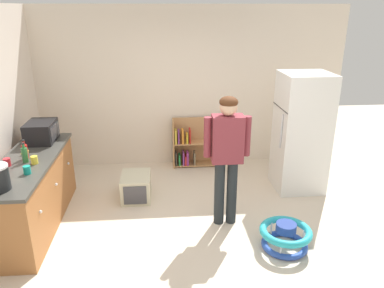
{
  "coord_description": "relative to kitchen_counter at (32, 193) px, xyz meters",
  "views": [
    {
      "loc": [
        -0.54,
        -3.94,
        2.65
      ],
      "look_at": [
        -0.16,
        0.49,
        1.0
      ],
      "focal_mm": 34.72,
      "sensor_mm": 36.0,
      "label": 1
    }
  ],
  "objects": [
    {
      "name": "ground_plane",
      "position": [
        2.2,
        -0.39,
        -0.45
      ],
      "size": [
        12.0,
        12.0,
        0.0
      ],
      "primitive_type": "plane",
      "color": "beige",
      "rests_on": "ground"
    },
    {
      "name": "back_wall",
      "position": [
        2.2,
        1.94,
        0.9
      ],
      "size": [
        5.2,
        0.06,
        2.7
      ],
      "primitive_type": "cube",
      "color": "beige",
      "rests_on": "ground"
    },
    {
      "name": "kitchen_counter",
      "position": [
        0.0,
        0.0,
        0.0
      ],
      "size": [
        0.65,
        2.04,
        0.9
      ],
      "color": "#A36535",
      "rests_on": "ground"
    },
    {
      "name": "refrigerator",
      "position": [
        3.73,
        0.76,
        0.44
      ],
      "size": [
        0.73,
        0.68,
        1.78
      ],
      "color": "white",
      "rests_on": "ground"
    },
    {
      "name": "bookshelf",
      "position": [
        2.18,
        1.76,
        -0.08
      ],
      "size": [
        0.8,
        0.28,
        0.85
      ],
      "color": "tan",
      "rests_on": "ground"
    },
    {
      "name": "standing_person",
      "position": [
        2.44,
        -0.16,
        0.57
      ],
      "size": [
        0.57,
        0.22,
        1.68
      ],
      "color": "#22282B",
      "rests_on": "ground"
    },
    {
      "name": "baby_walker",
      "position": [
        3.05,
        -0.77,
        -0.29
      ],
      "size": [
        0.6,
        0.6,
        0.32
      ],
      "color": "blue",
      "rests_on": "ground"
    },
    {
      "name": "pet_carrier",
      "position": [
        1.26,
        0.61,
        -0.27
      ],
      "size": [
        0.42,
        0.55,
        0.36
      ],
      "color": "beige",
      "rests_on": "ground"
    },
    {
      "name": "microwave",
      "position": [
        0.01,
        0.67,
        0.59
      ],
      "size": [
        0.37,
        0.48,
        0.28
      ],
      "color": "black",
      "rests_on": "kitchen_counter"
    },
    {
      "name": "banana_bunch",
      "position": [
        -0.06,
        0.2,
        0.48
      ],
      "size": [
        0.12,
        0.16,
        0.04
      ],
      "color": "gold",
      "rests_on": "kitchen_counter"
    },
    {
      "name": "green_glass_bottle",
      "position": [
        0.02,
        -0.06,
        0.55
      ],
      "size": [
        0.07,
        0.07,
        0.25
      ],
      "color": "#33753D",
      "rests_on": "kitchen_counter"
    },
    {
      "name": "ketchup_bottle",
      "position": [
        -0.02,
        0.04,
        0.55
      ],
      "size": [
        0.07,
        0.07,
        0.25
      ],
      "color": "red",
      "rests_on": "kitchen_counter"
    },
    {
      "name": "yellow_cup",
      "position": [
        0.14,
        -0.12,
        0.5
      ],
      "size": [
        0.08,
        0.08,
        0.09
      ],
      "primitive_type": "cylinder",
      "color": "yellow",
      "rests_on": "kitchen_counter"
    },
    {
      "name": "red_cup",
      "position": [
        -0.16,
        -0.17,
        0.5
      ],
      "size": [
        0.08,
        0.08,
        0.09
      ],
      "primitive_type": "cylinder",
      "color": "red",
      "rests_on": "kitchen_counter"
    },
    {
      "name": "orange_cup",
      "position": [
        -0.08,
        -0.51,
        0.5
      ],
      "size": [
        0.08,
        0.08,
        0.09
      ],
      "primitive_type": "cylinder",
      "color": "orange",
      "rests_on": "kitchen_counter"
    },
    {
      "name": "teal_cup",
      "position": [
        0.15,
        -0.41,
        0.5
      ],
      "size": [
        0.08,
        0.08,
        0.09
      ],
      "primitive_type": "cylinder",
      "color": "teal",
      "rests_on": "kitchen_counter"
    }
  ]
}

